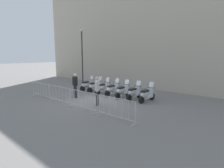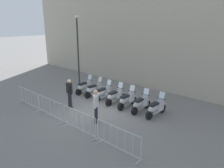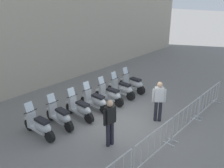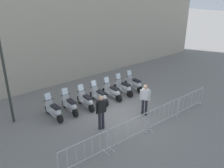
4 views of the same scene
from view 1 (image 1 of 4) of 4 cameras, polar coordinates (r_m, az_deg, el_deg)
name	(u,v)px [view 1 (image 1 of 4)]	position (r m, az deg, el deg)	size (l,w,h in m)	color
ground_plane	(95,100)	(12.29, -5.37, -5.05)	(120.00, 120.00, 0.00)	slate
building_facade	(150,17)	(17.91, 11.97, 20.00)	(28.00, 2.40, 12.86)	#B2A893
motorcycle_0	(87,85)	(15.47, -7.83, -0.42)	(0.56, 1.73, 1.24)	black
motorcycle_1	(95,87)	(14.80, -5.33, -0.81)	(0.56, 1.72, 1.24)	black
motorcycle_2	(103,88)	(14.07, -2.95, -1.31)	(0.56, 1.72, 1.24)	black
motorcycle_3	(112,90)	(13.47, 0.13, -1.76)	(0.56, 1.72, 1.24)	black
motorcycle_4	(122,91)	(12.86, 3.28, -2.30)	(0.56, 1.73, 1.24)	black
motorcycle_5	(134,93)	(12.35, 6.87, -2.84)	(0.56, 1.72, 1.24)	black
motorcycle_6	(146,95)	(11.89, 10.75, -3.41)	(0.56, 1.72, 1.24)	black
barrier_segment_0	(41,90)	(13.82, -21.52, -1.82)	(2.22, 0.52, 1.07)	#B2B5B7
barrier_segment_1	(59,95)	(11.86, -16.29, -3.29)	(2.22, 0.52, 1.07)	#B2B5B7
barrier_segment_2	(83,101)	(10.04, -9.06, -5.27)	(2.22, 0.52, 1.07)	#B2B5B7
barrier_segment_3	(116,109)	(8.47, 1.17, -7.89)	(2.22, 0.52, 1.07)	#B2B5B7
street_lamp	(82,52)	(17.26, -9.38, 9.78)	(0.36, 0.36, 5.29)	#2D332D
officer_near_row_end	(75,84)	(12.96, -11.53, -0.03)	(0.55, 0.26, 1.73)	#23232D
officer_mid_plaza	(97,89)	(10.82, -4.67, -1.68)	(0.39, 0.45, 1.73)	#23232D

